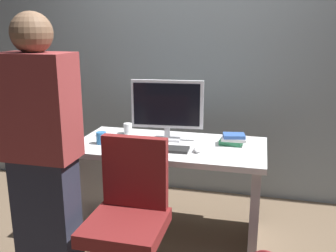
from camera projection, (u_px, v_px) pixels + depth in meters
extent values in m
plane|color=brown|center=(170.00, 233.00, 2.95)|extent=(9.00, 9.00, 0.00)
cube|color=gray|center=(193.00, 34.00, 3.42)|extent=(6.40, 0.10, 3.00)
cube|color=white|center=(170.00, 147.00, 2.77)|extent=(1.39, 0.71, 0.04)
cube|color=#B2B2B7|center=(93.00, 184.00, 3.01)|extent=(0.06, 0.63, 0.69)
cube|color=#B2B2B7|center=(255.00, 201.00, 2.72)|extent=(0.06, 0.63, 0.69)
cube|color=maroon|center=(125.00, 227.00, 2.14)|extent=(0.44, 0.44, 0.08)
cube|color=maroon|center=(135.00, 172.00, 2.25)|extent=(0.40, 0.06, 0.44)
cube|color=#262838|center=(49.00, 226.00, 2.22)|extent=(0.34, 0.20, 0.85)
cube|color=maroon|center=(38.00, 107.00, 2.04)|extent=(0.40, 0.24, 0.58)
sphere|color=brown|center=(31.00, 33.00, 1.94)|extent=(0.22, 0.22, 0.22)
cube|color=silver|center=(167.00, 139.00, 2.87)|extent=(0.21, 0.16, 0.02)
cube|color=silver|center=(167.00, 133.00, 2.86)|extent=(0.04, 0.03, 0.08)
cube|color=silver|center=(167.00, 104.00, 2.81)|extent=(0.54, 0.08, 0.36)
cube|color=black|center=(166.00, 105.00, 2.79)|extent=(0.50, 0.05, 0.32)
cube|color=#262626|center=(158.00, 148.00, 2.64)|extent=(0.43, 0.15, 0.02)
ellipsoid|color=white|center=(198.00, 149.00, 2.59)|extent=(0.06, 0.10, 0.03)
cylinder|color=#3372B2|center=(101.00, 138.00, 2.77)|extent=(0.07, 0.07, 0.09)
cylinder|color=silver|center=(128.00, 128.00, 3.03)|extent=(0.07, 0.07, 0.08)
cube|color=#338C59|center=(231.00, 142.00, 2.76)|extent=(0.17, 0.14, 0.04)
cube|color=white|center=(234.00, 139.00, 2.74)|extent=(0.18, 0.12, 0.02)
cube|color=#3359A5|center=(234.00, 136.00, 2.73)|extent=(0.17, 0.14, 0.02)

